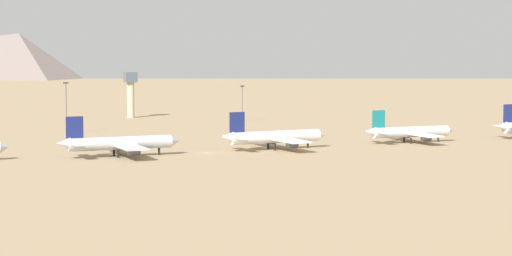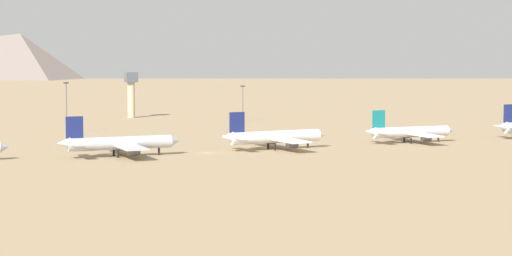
# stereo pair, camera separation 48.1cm
# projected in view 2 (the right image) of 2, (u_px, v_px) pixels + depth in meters

# --- Properties ---
(ground) EXTENTS (4000.00, 4000.00, 0.00)m
(ground) POSITION_uv_depth(u_px,v_px,m) (207.00, 153.00, 267.86)
(ground) COLOR #9E8460
(ridge_center) EXTENTS (337.23, 246.17, 101.69)m
(ridge_center) POSITION_uv_depth(u_px,v_px,m) (263.00, 38.00, 1532.80)
(ridge_center) COLOR gray
(ridge_center) RESTS_ON ground
(parked_jet_navy_3) EXTENTS (34.78, 29.20, 11.50)m
(parked_jet_navy_3) POSITION_uv_depth(u_px,v_px,m) (119.00, 143.00, 257.45)
(parked_jet_navy_3) COLOR silver
(parked_jet_navy_3) RESTS_ON ground
(parked_jet_navy_4) EXTENTS (34.80, 29.45, 11.49)m
(parked_jet_navy_4) POSITION_uv_depth(u_px,v_px,m) (275.00, 137.00, 276.15)
(parked_jet_navy_4) COLOR white
(parked_jet_navy_4) RESTS_ON ground
(parked_jet_teal_5) EXTENTS (32.20, 26.98, 10.66)m
(parked_jet_teal_5) POSITION_uv_depth(u_px,v_px,m) (410.00, 132.00, 296.36)
(parked_jet_teal_5) COLOR silver
(parked_jet_teal_5) RESTS_ON ground
(control_tower) EXTENTS (5.20, 5.20, 19.96)m
(control_tower) POSITION_uv_depth(u_px,v_px,m) (131.00, 90.00, 408.01)
(control_tower) COLOR #C6B793
(control_tower) RESTS_ON ground
(light_pole_west) EXTENTS (1.80, 0.50, 14.96)m
(light_pole_west) POSITION_uv_depth(u_px,v_px,m) (243.00, 101.00, 385.56)
(light_pole_west) COLOR #59595E
(light_pole_west) RESTS_ON ground
(light_pole_mid) EXTENTS (1.80, 0.50, 18.19)m
(light_pole_mid) POSITION_uv_depth(u_px,v_px,m) (66.00, 104.00, 329.49)
(light_pole_mid) COLOR #59595E
(light_pole_mid) RESTS_ON ground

